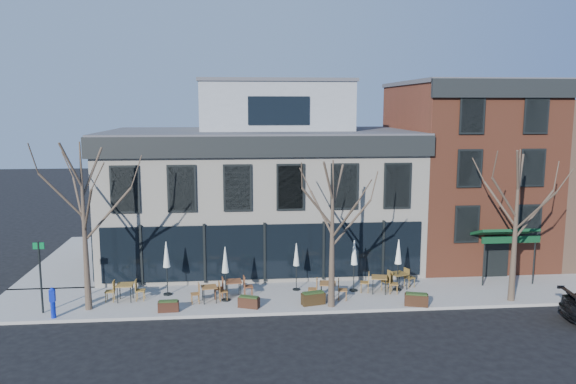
{
  "coord_description": "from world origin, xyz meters",
  "views": [
    {
      "loc": [
        -1.47,
        -29.36,
        9.69
      ],
      "look_at": [
        1.46,
        2.0,
        4.82
      ],
      "focal_mm": 35.0,
      "sensor_mm": 36.0,
      "label": 1
    }
  ],
  "objects": [
    {
      "name": "umbrella_0",
      "position": [
        -5.02,
        -1.49,
        2.11
      ],
      "size": [
        0.44,
        0.44,
        2.78
      ],
      "color": "black",
      "rests_on": "sidewalk_front"
    },
    {
      "name": "corner_building",
      "position": [
        0.07,
        5.07,
        4.72
      ],
      "size": [
        18.39,
        10.39,
        11.1
      ],
      "color": "silver",
      "rests_on": "ground"
    },
    {
      "name": "umbrella_4",
      "position": [
        6.83,
        -1.88,
        2.06
      ],
      "size": [
        0.43,
        0.43,
        2.71
      ],
      "color": "black",
      "rests_on": "sidewalk_front"
    },
    {
      "name": "tree_right",
      "position": [
        12.01,
        -3.9,
        4.02
      ],
      "size": [
        3.72,
        3.77,
        7.48
      ],
      "color": "#382B21",
      "rests_on": "sidewalk_front"
    },
    {
      "name": "cafe_set_2",
      "position": [
        -1.68,
        -2.18,
        0.69
      ],
      "size": [
        2.03,
        0.89,
        1.05
      ],
      "color": "brown",
      "rests_on": "sidewalk_front"
    },
    {
      "name": "sidewalk_front",
      "position": [
        3.25,
        -2.15,
        0.07
      ],
      "size": [
        33.5,
        4.7,
        0.15
      ],
      "primitive_type": "cube",
      "color": "gray",
      "rests_on": "ground"
    },
    {
      "name": "sidewalk_side",
      "position": [
        -11.25,
        6.0,
        0.07
      ],
      "size": [
        4.5,
        12.0,
        0.15
      ],
      "primitive_type": "cube",
      "color": "gray",
      "rests_on": "ground"
    },
    {
      "name": "cafe_set_0",
      "position": [
        -6.99,
        -2.2,
        0.68
      ],
      "size": [
        1.96,
        0.79,
        1.03
      ],
      "color": "brown",
      "rests_on": "sidewalk_front"
    },
    {
      "name": "tree_mid",
      "position": [
        3.01,
        -3.9,
        3.79
      ],
      "size": [
        3.5,
        3.55,
        7.04
      ],
      "color": "#382B21",
      "rests_on": "sidewalk_front"
    },
    {
      "name": "umbrella_2",
      "position": [
        1.58,
        -1.35,
        1.92
      ],
      "size": [
        0.4,
        0.4,
        2.51
      ],
      "color": "black",
      "rests_on": "sidewalk_front"
    },
    {
      "name": "planter_0",
      "position": [
        -4.7,
        -3.88,
        0.42
      ],
      "size": [
        0.97,
        0.42,
        0.54
      ],
      "color": "black",
      "rests_on": "sidewalk_front"
    },
    {
      "name": "planter_3",
      "position": [
        7.08,
        -4.2,
        0.46
      ],
      "size": [
        1.2,
        0.74,
        0.62
      ],
      "color": "black",
      "rests_on": "sidewalk_front"
    },
    {
      "name": "cafe_set_3",
      "position": [
        2.98,
        -2.94,
        0.69
      ],
      "size": [
        2.04,
        0.93,
        1.05
      ],
      "color": "brown",
      "rests_on": "sidewalk_front"
    },
    {
      "name": "umbrella_3",
      "position": [
        4.53,
        -1.78,
        2.05
      ],
      "size": [
        0.43,
        0.43,
        2.7
      ],
      "color": "black",
      "rests_on": "sidewalk_front"
    },
    {
      "name": "cafe_set_4",
      "position": [
        5.78,
        -2.18,
        0.68
      ],
      "size": [
        2.03,
        0.97,
        1.04
      ],
      "color": "brown",
      "rests_on": "sidewalk_front"
    },
    {
      "name": "cafe_set_1",
      "position": [
        -2.86,
        -2.76,
        0.65
      ],
      "size": [
        1.88,
        0.85,
        0.97
      ],
      "color": "brown",
      "rests_on": "sidewalk_front"
    },
    {
      "name": "call_box",
      "position": [
        -9.81,
        -4.2,
        0.92
      ],
      "size": [
        0.29,
        0.29,
        1.45
      ],
      "color": "#0D21B1",
      "rests_on": "sidewalk_front"
    },
    {
      "name": "cafe_set_5",
      "position": [
        6.93,
        -1.68,
        0.69
      ],
      "size": [
        2.03,
        1.16,
        1.04
      ],
      "color": "brown",
      "rests_on": "sidewalk_front"
    },
    {
      "name": "planter_2",
      "position": [
        2.17,
        -3.56,
        0.46
      ],
      "size": [
        1.2,
        0.7,
        0.63
      ],
      "color": "black",
      "rests_on": "sidewalk_front"
    },
    {
      "name": "planter_1",
      "position": [
        -0.95,
        -3.69,
        0.43
      ],
      "size": [
        1.08,
        0.74,
        0.56
      ],
      "color": "#311A10",
      "rests_on": "sidewalk_front"
    },
    {
      "name": "sign_pole",
      "position": [
        -10.5,
        -3.5,
        2.07
      ],
      "size": [
        0.5,
        0.1,
        3.4
      ],
      "color": "black",
      "rests_on": "sidewalk_front"
    },
    {
      "name": "umbrella_1",
      "position": [
        -2.05,
        -2.63,
        2.08
      ],
      "size": [
        0.44,
        0.44,
        2.73
      ],
      "color": "black",
      "rests_on": "sidewalk_front"
    },
    {
      "name": "tree_corner",
      "position": [
        -8.49,
        -3.2,
        4.25
      ],
      "size": [
        3.93,
        3.98,
        7.92
      ],
      "color": "#382B21",
      "rests_on": "sidewalk_front"
    },
    {
      "name": "red_brick_building",
      "position": [
        13.0,
        4.98,
        5.64
      ],
      "size": [
        8.2,
        11.78,
        11.18
      ],
      "color": "brown",
      "rests_on": "ground"
    },
    {
      "name": "ground",
      "position": [
        0.0,
        0.0,
        0.0
      ],
      "size": [
        120.0,
        120.0,
        0.0
      ],
      "primitive_type": "plane",
      "color": "black",
      "rests_on": "ground"
    }
  ]
}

